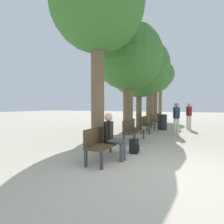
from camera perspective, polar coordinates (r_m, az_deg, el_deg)
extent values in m
plane|color=beige|center=(4.20, 16.07, -18.54)|extent=(80.00, 80.00, 0.00)
cube|color=#4C3823|center=(4.84, -1.75, -10.35)|extent=(0.51, 1.54, 0.04)
cube|color=#4C3823|center=(4.90, -4.27, -7.37)|extent=(0.04, 1.54, 0.44)
cube|color=#38383D|center=(4.18, -3.47, -15.58)|extent=(0.06, 0.06, 0.41)
cube|color=#38383D|center=(5.46, 3.63, -11.36)|extent=(0.06, 0.06, 0.41)
cube|color=#38383D|center=(4.38, -8.56, -14.77)|extent=(0.06, 0.06, 0.41)
cube|color=#38383D|center=(5.61, -0.50, -10.97)|extent=(0.06, 0.06, 0.41)
cube|color=#4C3823|center=(7.31, 7.37, -6.14)|extent=(0.51, 1.54, 0.04)
cube|color=#4C3823|center=(7.35, 5.61, -4.22)|extent=(0.04, 1.54, 0.44)
cube|color=#38383D|center=(6.61, 7.36, -9.01)|extent=(0.06, 0.06, 0.41)
cube|color=#38383D|center=(7.99, 10.30, -7.10)|extent=(0.06, 0.06, 0.41)
cube|color=#38383D|center=(6.74, 3.87, -8.78)|extent=(0.06, 0.06, 0.41)
cube|color=#38383D|center=(8.09, 7.37, -6.96)|extent=(0.06, 0.06, 0.41)
cube|color=#4C3823|center=(9.90, 11.76, -4.02)|extent=(0.51, 1.54, 0.04)
cube|color=#4C3823|center=(9.93, 10.43, -2.62)|extent=(0.04, 1.54, 0.44)
cube|color=#38383D|center=(9.18, 12.10, -5.92)|extent=(0.06, 0.06, 0.41)
cube|color=#38383D|center=(10.59, 13.68, -4.87)|extent=(0.06, 0.06, 0.41)
cube|color=#38383D|center=(9.27, 9.53, -5.82)|extent=(0.06, 0.06, 0.41)
cube|color=#38383D|center=(10.67, 11.44, -4.80)|extent=(0.06, 0.06, 0.41)
cube|color=#4C3823|center=(12.53, 14.30, -2.78)|extent=(0.51, 1.54, 0.04)
cube|color=#4C3823|center=(12.55, 13.25, -1.67)|extent=(0.04, 1.54, 0.44)
cube|color=#38383D|center=(11.80, 14.73, -4.18)|extent=(0.06, 0.06, 0.41)
cube|color=#38383D|center=(13.23, 15.71, -3.52)|extent=(0.06, 0.06, 0.41)
cube|color=#38383D|center=(11.88, 12.71, -4.12)|extent=(0.06, 0.06, 0.41)
cube|color=#38383D|center=(13.29, 13.90, -3.48)|extent=(0.06, 0.06, 0.41)
cube|color=#4C3823|center=(15.18, 15.96, -1.96)|extent=(0.51, 1.54, 0.04)
cube|color=#4C3823|center=(15.20, 15.08, -1.05)|extent=(0.04, 1.54, 0.44)
cube|color=#38383D|center=(14.45, 16.39, -3.06)|extent=(0.06, 0.06, 0.41)
cube|color=#38383D|center=(15.88, 17.06, -2.62)|extent=(0.06, 0.06, 0.41)
cube|color=#38383D|center=(14.51, 14.74, -3.03)|extent=(0.06, 0.06, 0.41)
cube|color=#38383D|center=(15.94, 15.55, -2.59)|extent=(0.06, 0.06, 0.41)
cylinder|color=brown|center=(5.96, -4.72, 7.03)|extent=(0.45, 0.45, 3.98)
sphere|color=#38702D|center=(6.84, -4.81, 31.68)|extent=(3.16, 3.16, 3.16)
cylinder|color=brown|center=(8.93, 5.26, 2.32)|extent=(0.51, 0.51, 3.03)
sphere|color=#38702D|center=(9.28, 5.31, 17.68)|extent=(3.43, 3.43, 3.43)
cylinder|color=brown|center=(10.97, 8.77, 1.71)|extent=(0.35, 0.35, 2.82)
sphere|color=#38702D|center=(11.22, 8.84, 14.25)|extent=(3.73, 3.73, 3.73)
cylinder|color=brown|center=(14.13, 12.17, 2.76)|extent=(0.54, 0.54, 3.32)
sphere|color=#38702D|center=(14.38, 12.25, 12.75)|extent=(3.04, 3.04, 3.04)
cylinder|color=brown|center=(16.38, 13.77, 2.66)|extent=(0.48, 0.48, 3.33)
sphere|color=#38702D|center=(16.59, 13.85, 11.25)|extent=(2.96, 2.96, 2.96)
cylinder|color=brown|center=(19.63, 15.44, 3.58)|extent=(0.37, 0.37, 4.05)
sphere|color=#38702D|center=(19.91, 15.52, 11.75)|extent=(2.92, 2.92, 2.92)
cylinder|color=#4C4C4C|center=(4.72, 0.81, -9.66)|extent=(0.42, 0.12, 0.12)
cylinder|color=#4C4C4C|center=(4.71, 3.21, -13.27)|extent=(0.12, 0.12, 0.45)
cylinder|color=#4C4C4C|center=(4.85, 1.50, -9.33)|extent=(0.42, 0.12, 0.12)
cylinder|color=#4C4C4C|center=(4.85, 3.83, -12.84)|extent=(0.12, 0.12, 0.45)
cube|color=black|center=(4.83, -1.14, -6.57)|extent=(0.19, 0.23, 0.59)
cylinder|color=black|center=(4.71, -1.77, -6.42)|extent=(0.09, 0.09, 0.53)
cylinder|color=black|center=(4.94, -0.53, -6.04)|extent=(0.09, 0.09, 0.53)
sphere|color=tan|center=(4.78, -1.14, -1.67)|extent=(0.23, 0.23, 0.23)
cube|color=black|center=(5.57, 7.18, -10.99)|extent=(0.23, 0.28, 0.43)
cube|color=black|center=(5.55, 8.53, -11.73)|extent=(0.04, 0.20, 0.19)
cylinder|color=beige|center=(12.03, 23.45, -3.15)|extent=(0.12, 0.12, 0.83)
cylinder|color=beige|center=(12.03, 24.15, -3.16)|extent=(0.12, 0.12, 0.83)
cube|color=maroon|center=(11.99, 23.85, 0.24)|extent=(0.29, 0.30, 0.59)
cylinder|color=maroon|center=(11.99, 23.25, 0.32)|extent=(0.09, 0.09, 0.56)
cylinder|color=maroon|center=(11.99, 24.44, 0.30)|extent=(0.09, 0.09, 0.56)
sphere|color=tan|center=(11.99, 23.88, 2.22)|extent=(0.23, 0.23, 0.23)
cylinder|color=beige|center=(9.44, 19.81, -4.52)|extent=(0.12, 0.12, 0.82)
cylinder|color=beige|center=(9.44, 20.69, -4.54)|extent=(0.12, 0.12, 0.82)
cube|color=navy|center=(9.39, 20.30, -0.27)|extent=(0.26, 0.28, 0.58)
cylinder|color=navy|center=(9.39, 19.56, -0.17)|extent=(0.09, 0.09, 0.55)
cylinder|color=navy|center=(9.38, 21.05, -0.19)|extent=(0.09, 0.09, 0.55)
sphere|color=#A37A5B|center=(9.38, 20.33, 2.22)|extent=(0.22, 0.22, 0.22)
cylinder|color=#232328|center=(11.13, 16.13, -3.20)|extent=(0.54, 0.54, 0.94)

